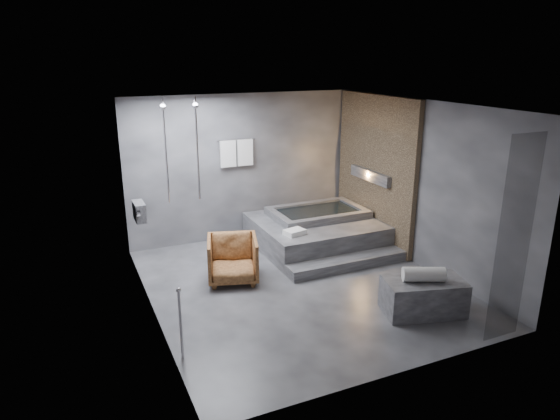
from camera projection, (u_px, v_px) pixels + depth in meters
name	position (u px, v px, depth m)	size (l,w,h in m)	color
room	(316.00, 173.00, 7.72)	(5.00, 5.04, 2.82)	#2F2F32
tub_deck	(315.00, 232.00, 9.47)	(2.20, 2.00, 0.50)	#353537
tub_step	(348.00, 263.00, 8.49)	(2.20, 0.36, 0.18)	#353537
concrete_bench	(423.00, 296.00, 6.99)	(1.10, 0.60, 0.49)	#353538
driftwood_chair	(233.00, 259.00, 7.95)	(0.78, 0.80, 0.73)	#4B2912
rolled_towel	(424.00, 274.00, 6.85)	(0.21, 0.21, 0.57)	silver
deck_towel	(295.00, 232.00, 8.63)	(0.34, 0.25, 0.09)	white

